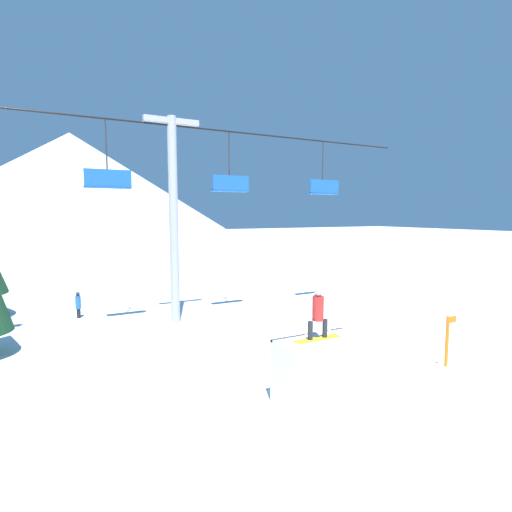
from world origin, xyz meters
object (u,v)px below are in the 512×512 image
object	(u,v)px
distant_skier	(78,304)
trail_marker	(447,344)
snowboarder	(318,314)
snow_ramp	(351,388)

from	to	relation	value
distant_skier	trail_marker	bearing A→B (deg)	-52.92
snowboarder	distant_skier	bearing A→B (deg)	111.95
snowboarder	trail_marker	bearing A→B (deg)	-5.00
trail_marker	distant_skier	xyz separation A→B (m)	(-9.34, 12.36, -0.29)
snowboarder	trail_marker	distance (m)	4.73
snow_ramp	trail_marker	xyz separation A→B (m)	(4.41, 0.80, 0.13)
distant_skier	snowboarder	bearing A→B (deg)	-68.05
snow_ramp	distant_skier	distance (m)	14.04
snow_ramp	distant_skier	world-z (taller)	snow_ramp
snow_ramp	trail_marker	size ratio (longest dim) A/B	1.94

